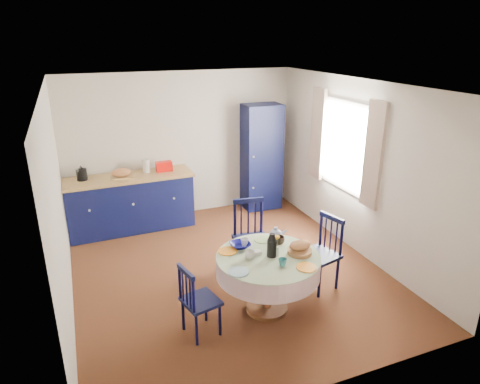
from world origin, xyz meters
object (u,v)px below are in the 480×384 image
Objects in this scene: kitchen_counter at (130,202)px; cobalt_bowl at (240,245)px; chair_left at (198,300)px; mug_d at (245,242)px; dining_table at (269,265)px; chair_right at (322,252)px; mug_b at (283,262)px; pantry_cabinet at (262,157)px; chair_far at (251,237)px; mug_a at (250,255)px; mug_c at (279,240)px.

cobalt_bowl is at bearing -71.49° from kitchen_counter.
mug_d is (0.72, 0.45, 0.34)m from chair_left.
chair_right is at bearing 14.03° from dining_table.
dining_table is at bearing -69.52° from kitchen_counter.
pantry_cabinet is at bearing 69.28° from mug_b.
mug_d is at bearing -111.49° from chair_right.
dining_table is at bearing -90.60° from chair_right.
pantry_cabinet is at bearing 156.77° from chair_right.
chair_left is 1.43m from chair_far.
mug_a is (-0.23, 0.02, 0.17)m from dining_table.
mug_c is (0.09, -0.65, 0.25)m from chair_far.
mug_a is at bearing -73.37° from kitchen_counter.
pantry_cabinet is 3.80m from chair_left.
mug_c is at bearing -85.96° from chair_left.
mug_c is at bearing -108.44° from pantry_cabinet.
mug_c is (0.20, 0.47, 0.01)m from mug_b.
chair_right is 0.97m from mug_b.
chair_far reaches higher than cobalt_bowl.
chair_left is at bearing -128.03° from chair_far.
chair_far is 10.35× the size of mug_d.
kitchen_counter is 2.17× the size of chair_right.
chair_right is 7.90× the size of mug_a.
mug_a is at bearing 133.86° from mug_b.
chair_right is 4.06× the size of cobalt_bowl.
mug_b is at bearing -71.10° from mug_d.
mug_c is at bearing 67.22° from mug_b.
cobalt_bowl is at bearing 125.74° from dining_table.
cobalt_bowl is at bearing -110.05° from chair_right.
cobalt_bowl is (-0.37, -0.55, 0.22)m from chair_far.
chair_left is at bearing -146.95° from cobalt_bowl.
pantry_cabinet is 15.89× the size of mug_a.
mug_c is (-0.61, 0.01, 0.28)m from chair_right.
kitchen_counter reaches higher than mug_c.
chair_far is 11.05× the size of mug_b.
chair_left is 1.76m from chair_right.
dining_table reaches higher than chair_right.
kitchen_counter is 3.36m from mug_b.
kitchen_counter reaches higher than chair_left.
chair_right is (1.98, -2.67, 0.01)m from kitchen_counter.
mug_d is (-0.16, 0.33, 0.16)m from dining_table.
cobalt_bowl is (-0.46, 0.10, -0.02)m from mug_c.
dining_table is at bearing -5.86° from mug_a.
chair_far is (1.03, 0.98, 0.09)m from chair_left.
mug_b is at bearing -74.66° from chair_right.
chair_left is at bearing -86.19° from kitchen_counter.
chair_far reaches higher than chair_right.
chair_far is 0.66m from mug_d.
kitchen_counter is 3.01m from chair_left.
mug_c reaches higher than mug_b.
dining_table is 9.37× the size of mug_c.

